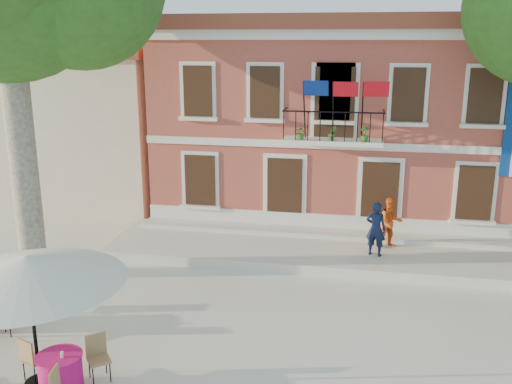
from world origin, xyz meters
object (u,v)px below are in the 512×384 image
object	(u,v)px
pedestrian_navy	(376,229)
cafe_table_1	(60,371)
pedestrian_orange	(391,223)
patio_umbrella	(27,270)

from	to	relation	value
pedestrian_navy	cafe_table_1	world-z (taller)	pedestrian_navy
cafe_table_1	pedestrian_orange	bearing A→B (deg)	52.54
patio_umbrella	pedestrian_orange	xyz separation A→B (m)	(7.12, 8.51, -1.38)
pedestrian_orange	pedestrian_navy	bearing A→B (deg)	-142.97
patio_umbrella	pedestrian_orange	distance (m)	11.18
pedestrian_orange	cafe_table_1	xyz separation A→B (m)	(-6.59, -8.60, -0.68)
pedestrian_navy	cafe_table_1	xyz separation A→B (m)	(-6.12, -7.80, -0.72)
cafe_table_1	pedestrian_navy	bearing A→B (deg)	51.88
pedestrian_navy	cafe_table_1	size ratio (longest dim) A/B	0.91
patio_umbrella	cafe_table_1	size ratio (longest dim) A/B	2.01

